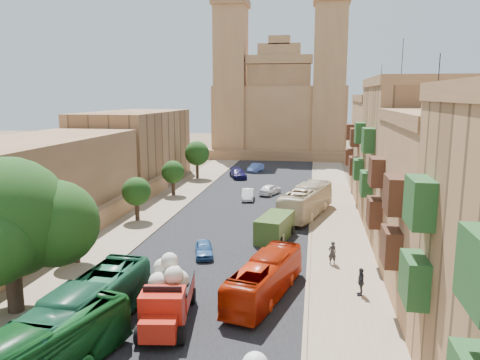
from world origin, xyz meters
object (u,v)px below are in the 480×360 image
(street_tree_c, at_px, (173,172))
(car_blue_a, at_px, (204,249))
(car_dkblue, at_px, (238,173))
(pedestrian_a, at_px, (332,253))
(bus_red_east, at_px, (265,278))
(bus_green_north, at_px, (86,311))
(car_white_a, at_px, (248,195))
(car_blue_b, at_px, (256,168))
(street_tree_b, at_px, (136,192))
(bus_cream_east, at_px, (306,201))
(olive_pickup, at_px, (275,228))
(car_white_b, at_px, (270,189))
(pedestrian_c, at_px, (361,282))
(street_tree_d, at_px, (197,154))
(car_cream, at_px, (274,230))
(ficus_tree, at_px, (10,222))
(red_truck, at_px, (167,294))
(church, at_px, (281,109))
(street_tree_a, at_px, (75,223))

(street_tree_c, relative_size, car_blue_a, 1.28)
(car_dkblue, bearing_deg, pedestrian_a, -90.33)
(car_dkblue, height_order, pedestrian_a, pedestrian_a)
(bus_red_east, distance_m, car_dkblue, 41.95)
(bus_green_north, xyz_separation_m, bus_red_east, (8.44, 6.25, -0.22))
(car_white_a, xyz_separation_m, pedestrian_a, (9.20, -20.25, 0.23))
(bus_green_north, bearing_deg, car_blue_b, 91.63)
(street_tree_b, xyz_separation_m, bus_cream_east, (16.50, 4.47, -1.35))
(street_tree_c, distance_m, car_dkblue, 14.61)
(bus_red_east, xyz_separation_m, pedestrian_a, (4.26, 6.53, -0.39))
(car_white_a, relative_size, car_blue_b, 0.95)
(street_tree_b, relative_size, olive_pickup, 0.80)
(street_tree_c, distance_m, bus_green_north, 34.70)
(olive_pickup, bearing_deg, car_white_b, 96.84)
(car_white_a, bearing_deg, pedestrian_c, -73.34)
(bus_green_north, height_order, bus_red_east, bus_green_north)
(car_white_a, distance_m, car_blue_b, 20.74)
(car_white_b, height_order, car_blue_b, car_blue_b)
(street_tree_c, height_order, street_tree_d, street_tree_d)
(car_cream, xyz_separation_m, car_blue_b, (-6.08, 35.00, -0.01))
(car_dkblue, height_order, car_blue_b, car_dkblue)
(street_tree_b, height_order, car_blue_a, street_tree_b)
(ficus_tree, bearing_deg, bus_green_north, -21.72)
(street_tree_d, distance_m, car_blue_a, 34.55)
(street_tree_b, xyz_separation_m, bus_green_north, (6.00, -22.15, -1.43))
(street_tree_b, bearing_deg, pedestrian_a, -26.64)
(ficus_tree, distance_m, street_tree_c, 32.09)
(street_tree_d, xyz_separation_m, pedestrian_a, (18.70, -33.38, -2.87))
(street_tree_b, height_order, red_truck, street_tree_b)
(ficus_tree, bearing_deg, street_tree_c, 91.04)
(car_dkblue, bearing_deg, red_truck, -106.03)
(bus_cream_east, bearing_deg, street_tree_c, -8.91)
(street_tree_c, relative_size, bus_green_north, 0.41)
(bus_green_north, bearing_deg, pedestrian_a, 48.70)
(bus_cream_east, bearing_deg, car_blue_b, -56.52)
(ficus_tree, distance_m, street_tree_b, 20.15)
(red_truck, distance_m, bus_red_east, 6.31)
(car_white_a, height_order, car_dkblue, car_dkblue)
(pedestrian_a, bearing_deg, car_blue_a, -23.16)
(street_tree_b, relative_size, bus_cream_east, 0.39)
(church, xyz_separation_m, olive_pickup, (4.00, -58.61, -8.49))
(car_cream, relative_size, car_dkblue, 0.99)
(street_tree_a, distance_m, car_dkblue, 37.71)
(ficus_tree, xyz_separation_m, street_tree_a, (-0.58, 7.99, -2.30))
(street_tree_d, xyz_separation_m, bus_green_north, (6.00, -46.15, -2.26))
(ficus_tree, distance_m, bus_cream_east, 29.43)
(ficus_tree, relative_size, bus_cream_east, 0.80)
(olive_pickup, height_order, car_blue_b, olive_pickup)
(street_tree_b, relative_size, car_blue_b, 1.07)
(olive_pickup, relative_size, car_cream, 1.11)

